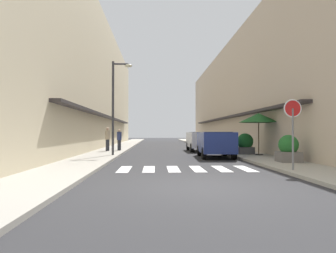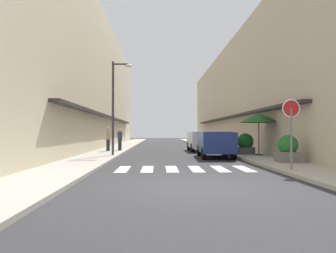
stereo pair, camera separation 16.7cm
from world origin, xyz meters
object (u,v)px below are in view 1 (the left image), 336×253
(round_street_sign, at_px, (293,116))
(planter_midblock, at_px, (245,144))
(street_lamp, at_px, (116,98))
(parked_car_near, at_px, (215,141))
(pedestrian_walking_near, at_px, (119,139))
(cafe_umbrella, at_px, (259,118))
(pedestrian_walking_far, at_px, (108,139))
(parked_car_mid, at_px, (200,139))
(planter_corner, at_px, (289,149))

(round_street_sign, distance_m, planter_midblock, 8.50)
(street_lamp, xyz_separation_m, planter_midblock, (7.82, 0.62, -2.74))
(parked_car_near, height_order, planter_midblock, parked_car_near)
(pedestrian_walking_near, bearing_deg, cafe_umbrella, -59.99)
(pedestrian_walking_far, bearing_deg, pedestrian_walking_near, 116.04)
(round_street_sign, bearing_deg, pedestrian_walking_near, 120.84)
(parked_car_near, relative_size, cafe_umbrella, 1.71)
(parked_car_mid, relative_size, pedestrian_walking_far, 2.55)
(parked_car_mid, height_order, planter_midblock, parked_car_mid)
(cafe_umbrella, height_order, planter_midblock, cafe_umbrella)
(round_street_sign, distance_m, planter_corner, 3.39)
(planter_corner, distance_m, planter_midblock, 5.46)
(round_street_sign, relative_size, planter_corner, 2.06)
(parked_car_near, height_order, planter_corner, parked_car_near)
(pedestrian_walking_far, bearing_deg, cafe_umbrella, 46.60)
(round_street_sign, height_order, street_lamp, street_lamp)
(parked_car_mid, distance_m, planter_midblock, 5.24)
(parked_car_near, distance_m, pedestrian_walking_near, 8.17)
(round_street_sign, height_order, cafe_umbrella, round_street_sign)
(parked_car_mid, height_order, pedestrian_walking_near, pedestrian_walking_near)
(round_street_sign, height_order, pedestrian_walking_far, round_street_sign)
(parked_car_near, distance_m, planter_corner, 4.85)
(street_lamp, distance_m, pedestrian_walking_far, 4.86)
(planter_corner, xyz_separation_m, pedestrian_walking_near, (-8.57, 9.61, 0.24))
(parked_car_mid, relative_size, planter_corner, 3.53)
(round_street_sign, xyz_separation_m, planter_midblock, (0.68, 8.38, -1.29))
(parked_car_mid, bearing_deg, pedestrian_walking_far, -168.59)
(parked_car_near, xyz_separation_m, planter_midblock, (2.09, 1.30, -0.19))
(pedestrian_walking_near, bearing_deg, pedestrian_walking_far, -164.98)
(parked_car_near, bearing_deg, pedestrian_walking_far, 145.30)
(pedestrian_walking_near, bearing_deg, planter_midblock, -56.56)
(planter_midblock, height_order, pedestrian_walking_far, pedestrian_walking_far)
(parked_car_near, xyz_separation_m, pedestrian_walking_near, (-6.08, 5.46, 0.01))
(planter_midblock, bearing_deg, street_lamp, -175.46)
(street_lamp, xyz_separation_m, pedestrian_walking_near, (-0.34, 4.78, -2.54))
(street_lamp, bearing_deg, planter_midblock, 4.54)
(parked_car_near, bearing_deg, parked_car_mid, 90.00)
(round_street_sign, xyz_separation_m, cafe_umbrella, (1.22, 7.42, 0.26))
(parked_car_near, bearing_deg, cafe_umbrella, 7.51)
(parked_car_near, relative_size, planter_midblock, 3.32)
(parked_car_mid, bearing_deg, planter_midblock, -66.48)
(cafe_umbrella, bearing_deg, parked_car_near, -172.49)
(planter_corner, relative_size, pedestrian_walking_far, 0.72)
(pedestrian_walking_near, bearing_deg, parked_car_near, -71.49)
(pedestrian_walking_far, bearing_deg, round_street_sign, 16.35)
(parked_car_near, bearing_deg, round_street_sign, -78.74)
(round_street_sign, bearing_deg, parked_car_mid, 96.11)
(street_lamp, bearing_deg, pedestrian_walking_near, 94.07)
(parked_car_near, distance_m, cafe_umbrella, 2.98)
(street_lamp, height_order, pedestrian_walking_far, street_lamp)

